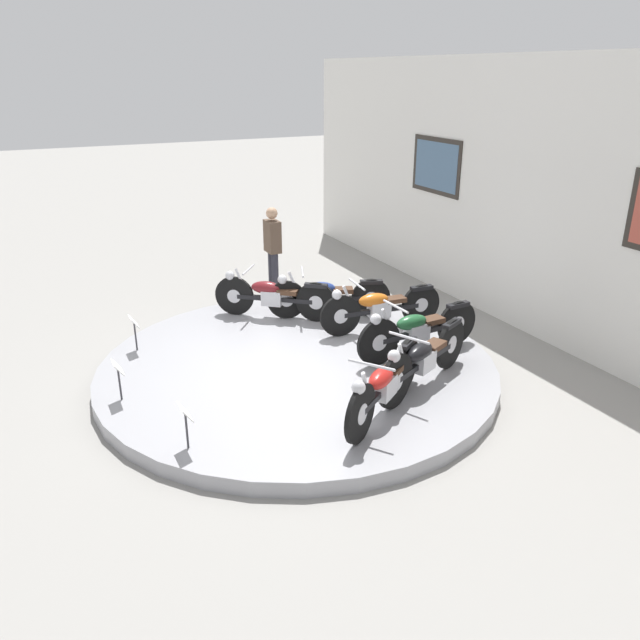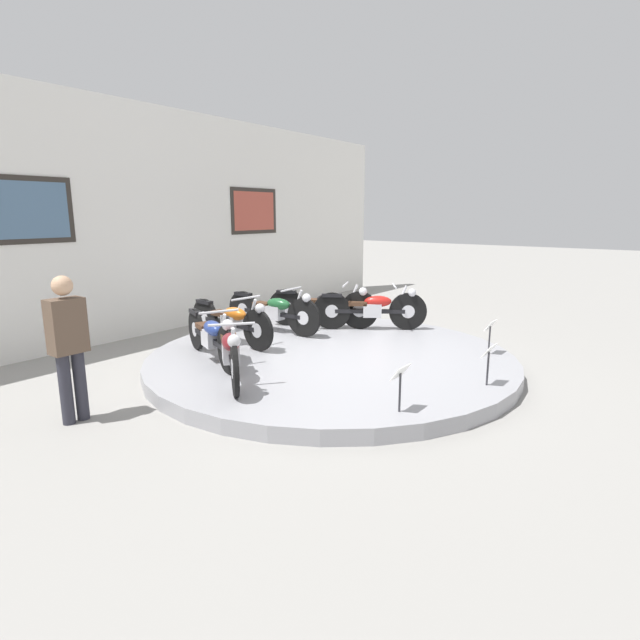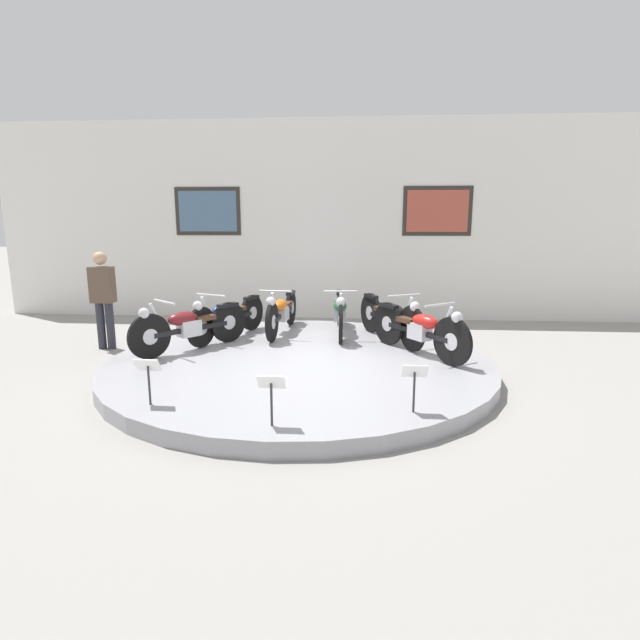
{
  "view_description": "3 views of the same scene",
  "coord_description": "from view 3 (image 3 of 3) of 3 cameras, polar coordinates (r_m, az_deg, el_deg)",
  "views": [
    {
      "loc": [
        7.01,
        -3.1,
        3.89
      ],
      "look_at": [
        0.07,
        0.31,
        0.78
      ],
      "focal_mm": 35.0,
      "sensor_mm": 36.0,
      "label": 1
    },
    {
      "loc": [
        -5.8,
        -4.19,
        2.23
      ],
      "look_at": [
        0.02,
        0.22,
        0.66
      ],
      "focal_mm": 28.0,
      "sensor_mm": 36.0,
      "label": 2
    },
    {
      "loc": [
        0.79,
        -6.73,
        2.12
      ],
      "look_at": [
        0.28,
        -0.05,
        0.76
      ],
      "focal_mm": 28.0,
      "sensor_mm": 36.0,
      "label": 3
    }
  ],
  "objects": [
    {
      "name": "info_placard_front_left",
      "position": [
        5.53,
        -19.04,
        -5.57
      ],
      "size": [
        0.26,
        0.11,
        0.51
      ],
      "color": "#333338",
      "rests_on": "display_platform"
    },
    {
      "name": "motorcycle_maroon",
      "position": [
        7.63,
        -14.75,
        -0.56
      ],
      "size": [
        1.29,
        1.59,
        0.8
      ],
      "color": "black",
      "rests_on": "display_platform"
    },
    {
      "name": "motorcycle_green",
      "position": [
        8.45,
        2.28,
        1.01
      ],
      "size": [
        0.54,
        2.01,
        0.8
      ],
      "color": "black",
      "rests_on": "display_platform"
    },
    {
      "name": "info_placard_front_right",
      "position": [
        5.12,
        10.75,
        -6.48
      ],
      "size": [
        0.26,
        0.11,
        0.51
      ],
      "color": "#333338",
      "rests_on": "display_platform"
    },
    {
      "name": "info_placard_front_centre",
      "position": [
        4.73,
        -5.6,
        -7.86
      ],
      "size": [
        0.26,
        0.11,
        0.51
      ],
      "color": "#333338",
      "rests_on": "display_platform"
    },
    {
      "name": "visitor_standing",
      "position": [
        8.86,
        -23.55,
        2.63
      ],
      "size": [
        0.36,
        0.22,
        1.6
      ],
      "color": "#2D2D38",
      "rests_on": "ground_plane"
    },
    {
      "name": "motorcycle_orange",
      "position": [
        8.55,
        -4.42,
        1.05
      ],
      "size": [
        0.54,
        1.99,
        0.8
      ],
      "color": "black",
      "rests_on": "display_platform"
    },
    {
      "name": "motorcycle_blue",
      "position": [
        8.26,
        -10.62,
        0.47
      ],
      "size": [
        0.82,
        1.85,
        0.79
      ],
      "color": "black",
      "rests_on": "display_platform"
    },
    {
      "name": "motorcycle_red",
      "position": [
        7.27,
        11.34,
        -0.92
      ],
      "size": [
        1.21,
        1.68,
        0.81
      ],
      "color": "black",
      "rests_on": "display_platform"
    },
    {
      "name": "display_platform",
      "position": [
        7.07,
        -2.28,
        -5.15
      ],
      "size": [
        5.37,
        5.37,
        0.19
      ],
      "primitive_type": "cylinder",
      "color": "#99999E",
      "rests_on": "ground_plane"
    },
    {
      "name": "back_wall",
      "position": [
        10.73,
        0.11,
        11.23
      ],
      "size": [
        14.0,
        0.22,
        4.13
      ],
      "color": "white",
      "rests_on": "ground_plane"
    },
    {
      "name": "ground_plane",
      "position": [
        7.1,
        -2.27,
        -5.88
      ],
      "size": [
        60.0,
        60.0,
        0.0
      ],
      "primitive_type": "plane",
      "color": "gray"
    },
    {
      "name": "motorcycle_black",
      "position": [
        8.0,
        8.12,
        0.37
      ],
      "size": [
        0.92,
        1.86,
        0.82
      ],
      "color": "black",
      "rests_on": "display_platform"
    }
  ]
}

